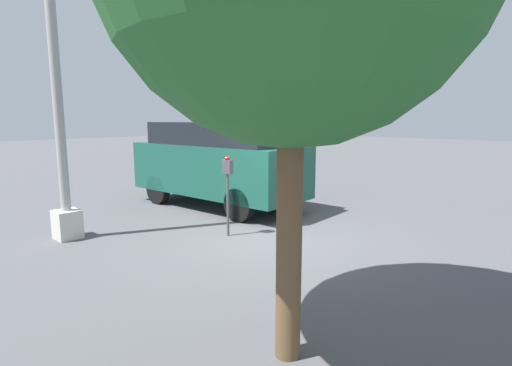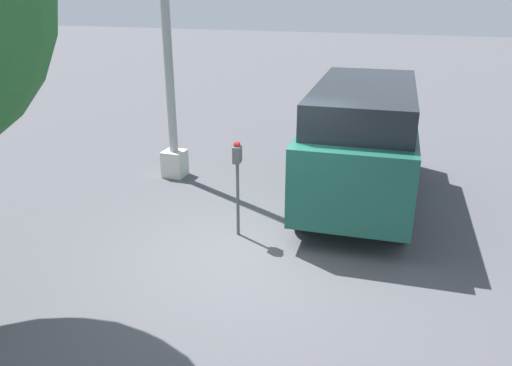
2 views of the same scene
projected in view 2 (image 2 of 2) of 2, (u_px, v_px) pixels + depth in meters
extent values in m
plane|color=#4C4C51|center=(247.00, 258.00, 7.37)|extent=(80.00, 80.00, 0.00)
cylinder|color=#4C4C4C|center=(238.00, 199.00, 7.87)|extent=(0.05, 0.05, 1.23)
cube|color=#47474C|center=(237.00, 154.00, 7.60)|extent=(0.21, 0.13, 0.26)
sphere|color=maroon|center=(237.00, 145.00, 7.54)|extent=(0.11, 0.11, 0.11)
cube|color=beige|center=(175.00, 163.00, 10.52)|extent=(0.44, 0.44, 0.55)
cylinder|color=#9E9E9E|center=(165.00, 10.00, 9.40)|extent=(0.18, 0.18, 5.59)
cube|color=#195142|center=(361.00, 148.00, 9.12)|extent=(4.83, 2.06, 1.24)
cube|color=black|center=(365.00, 101.00, 8.69)|extent=(3.88, 1.87, 0.56)
cube|color=orange|center=(341.00, 136.00, 11.52)|extent=(0.09, 0.12, 0.20)
cylinder|color=black|center=(327.00, 153.00, 10.87)|extent=(0.77, 0.26, 0.76)
cylinder|color=black|center=(403.00, 159.00, 10.47)|extent=(0.77, 0.26, 0.76)
cylinder|color=black|center=(302.00, 206.00, 8.22)|extent=(0.77, 0.26, 0.76)
cylinder|color=black|center=(403.00, 217.00, 7.83)|extent=(0.77, 0.26, 0.76)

